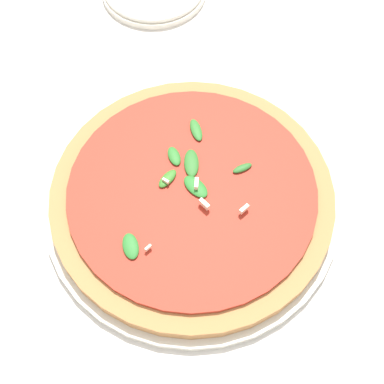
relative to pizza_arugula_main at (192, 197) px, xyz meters
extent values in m
plane|color=silver|center=(0.02, -0.01, -0.02)|extent=(6.00, 6.00, 0.00)
cylinder|color=silver|center=(0.00, 0.00, -0.01)|extent=(0.37, 0.37, 0.01)
cylinder|color=#AD7542|center=(0.00, 0.00, 0.00)|extent=(0.35, 0.35, 0.02)
cylinder|color=#A82D1E|center=(0.00, 0.00, 0.02)|extent=(0.30, 0.30, 0.01)
ellipsoid|color=#267027|center=(0.00, 0.00, 0.02)|extent=(0.03, 0.04, 0.01)
ellipsoid|color=#2B6D29|center=(-0.08, -0.03, 0.02)|extent=(0.04, 0.03, 0.01)
ellipsoid|color=#296725|center=(-0.03, -0.01, 0.02)|extent=(0.04, 0.03, 0.01)
ellipsoid|color=#296326|center=(-0.05, 0.05, 0.02)|extent=(0.03, 0.02, 0.01)
ellipsoid|color=#276F29|center=(0.10, -0.03, 0.02)|extent=(0.04, 0.03, 0.01)
ellipsoid|color=#2A7028|center=(-0.03, -0.04, 0.02)|extent=(0.03, 0.03, 0.01)
ellipsoid|color=#327023|center=(0.00, -0.03, 0.02)|extent=(0.03, 0.02, 0.01)
cube|color=#EFE5C6|center=(0.00, 0.07, 0.03)|extent=(0.01, 0.01, 0.01)
cube|color=#EFE5C6|center=(0.09, -0.01, 0.03)|extent=(0.01, 0.01, 0.00)
cube|color=#EFE5C6|center=(0.00, -0.03, 0.03)|extent=(0.00, 0.01, 0.00)
cube|color=#EFE5C6|center=(0.02, 0.02, 0.03)|extent=(0.01, 0.02, 0.01)
cube|color=#EFE5C6|center=(-0.01, 0.00, 0.03)|extent=(0.01, 0.01, 0.01)
camera|label=1|loc=(0.29, 0.12, 0.58)|focal=50.00mm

